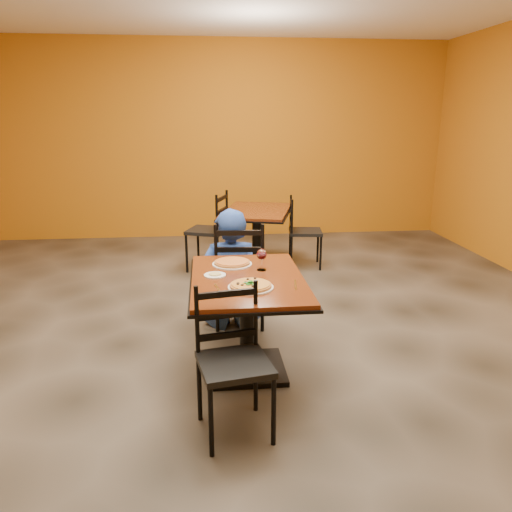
{
  "coord_description": "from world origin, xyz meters",
  "views": [
    {
      "loc": [
        -0.29,
        -3.89,
        1.87
      ],
      "look_at": [
        0.08,
        -0.3,
        0.85
      ],
      "focal_mm": 34.77,
      "sensor_mm": 36.0,
      "label": 1
    }
  ],
  "objects": [
    {
      "name": "chair_second_left",
      "position": [
        -0.28,
        2.16,
        0.49
      ],
      "size": [
        0.57,
        0.57,
        0.98
      ],
      "primitive_type": null,
      "rotation": [
        0.0,
        0.0,
        -1.92
      ],
      "color": "black",
      "rests_on": "floor"
    },
    {
      "name": "table_main",
      "position": [
        0.0,
        -0.5,
        0.56
      ],
      "size": [
        0.83,
        1.23,
        0.75
      ],
      "color": "#622C0F",
      "rests_on": "floor"
    },
    {
      "name": "wall_back",
      "position": [
        0.0,
        4.0,
        1.5
      ],
      "size": [
        7.0,
        0.01,
        3.0
      ],
      "primitive_type": "cube",
      "color": "#AD6313",
      "rests_on": "ground"
    },
    {
      "name": "chair_main_near",
      "position": [
        -0.14,
        -1.25,
        0.45
      ],
      "size": [
        0.48,
        0.48,
        0.9
      ],
      "primitive_type": null,
      "rotation": [
        0.0,
        0.0,
        0.18
      ],
      "color": "black",
      "rests_on": "floor"
    },
    {
      "name": "dip",
      "position": [
        -0.23,
        -0.45,
        0.76
      ],
      "size": [
        0.09,
        0.09,
        0.01
      ],
      "primitive_type": "cylinder",
      "color": "tan",
      "rests_on": "side_plate"
    },
    {
      "name": "plate_far",
      "position": [
        -0.09,
        -0.18,
        0.76
      ],
      "size": [
        0.31,
        0.31,
        0.01
      ],
      "primitive_type": "cylinder",
      "color": "white",
      "rests_on": "table_main"
    },
    {
      "name": "table_second",
      "position": [
        0.34,
        2.16,
        0.55
      ],
      "size": [
        1.08,
        1.35,
        0.75
      ],
      "rotation": [
        0.0,
        0.0,
        -0.27
      ],
      "color": "#622C0F",
      "rests_on": "floor"
    },
    {
      "name": "pizza_main",
      "position": [
        0.0,
        -0.74,
        0.77
      ],
      "size": [
        0.28,
        0.28,
        0.02
      ],
      "primitive_type": "cylinder",
      "color": "maroon",
      "rests_on": "plate_main"
    },
    {
      "name": "pizza_far",
      "position": [
        -0.09,
        -0.18,
        0.77
      ],
      "size": [
        0.28,
        0.28,
        0.02
      ],
      "primitive_type": "cylinder",
      "color": "orange",
      "rests_on": "plate_far"
    },
    {
      "name": "plate_main",
      "position": [
        0.0,
        -0.74,
        0.76
      ],
      "size": [
        0.31,
        0.31,
        0.01
      ],
      "primitive_type": "cylinder",
      "color": "white",
      "rests_on": "table_main"
    },
    {
      "name": "chair_second_right",
      "position": [
        0.97,
        2.16,
        0.45
      ],
      "size": [
        0.45,
        0.45,
        0.9
      ],
      "primitive_type": null,
      "rotation": [
        0.0,
        0.0,
        1.45
      ],
      "color": "black",
      "rests_on": "floor"
    },
    {
      "name": "knife",
      "position": [
        0.31,
        -0.71,
        0.75
      ],
      "size": [
        0.05,
        0.21,
        0.0
      ],
      "primitive_type": "cube",
      "rotation": [
        0.0,
        0.0,
        -0.15
      ],
      "color": "silver",
      "rests_on": "table_main"
    },
    {
      "name": "side_plate",
      "position": [
        -0.23,
        -0.45,
        0.76
      ],
      "size": [
        0.16,
        0.16,
        0.01
      ],
      "primitive_type": "cylinder",
      "color": "white",
      "rests_on": "table_main"
    },
    {
      "name": "diner",
      "position": [
        -0.08,
        0.42,
        0.55
      ],
      "size": [
        0.56,
        0.37,
        1.09
      ],
      "primitive_type": "imported",
      "rotation": [
        0.0,
        0.0,
        3.15
      ],
      "color": "navy",
      "rests_on": "floor"
    },
    {
      "name": "fork",
      "position": [
        -0.22,
        -0.73,
        0.75
      ],
      "size": [
        0.05,
        0.19,
        0.0
      ],
      "primitive_type": "cube",
      "rotation": [
        0.0,
        0.0,
        0.18
      ],
      "color": "silver",
      "rests_on": "table_main"
    },
    {
      "name": "chair_main_far",
      "position": [
        0.0,
        0.42,
        0.49
      ],
      "size": [
        0.47,
        0.47,
        0.99
      ],
      "primitive_type": null,
      "rotation": [
        0.0,
        0.0,
        3.07
      ],
      "color": "black",
      "rests_on": "floor"
    },
    {
      "name": "wine_glass",
      "position": [
        0.12,
        -0.34,
        0.84
      ],
      "size": [
        0.08,
        0.08,
        0.18
      ],
      "primitive_type": null,
      "color": "white",
      "rests_on": "table_main"
    },
    {
      "name": "floor",
      "position": [
        0.0,
        0.0,
        0.0
      ],
      "size": [
        7.0,
        8.0,
        0.01
      ],
      "primitive_type": "cube",
      "color": "black",
      "rests_on": "ground"
    }
  ]
}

